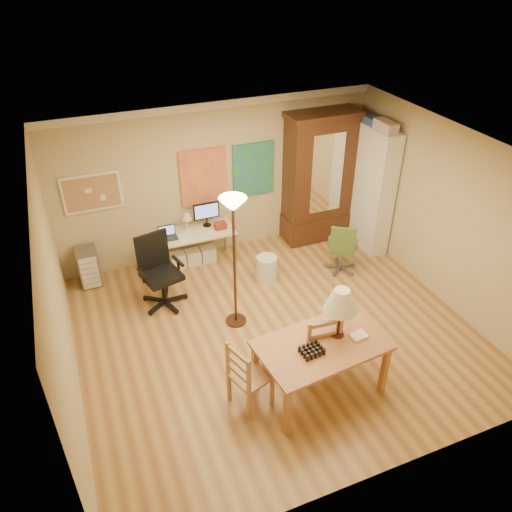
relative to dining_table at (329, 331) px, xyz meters
name	(u,v)px	position (x,y,z in m)	size (l,w,h in m)	color
floor	(275,331)	(-0.15, 1.17, -0.92)	(5.50, 5.50, 0.00)	#926034
crown_molding	(215,105)	(-0.15, 3.63, 1.72)	(5.50, 0.08, 0.12)	white
corkboard	(92,193)	(-2.20, 3.64, 0.58)	(0.90, 0.04, 0.62)	tan
art_panel_left	(204,178)	(-0.40, 3.64, 0.53)	(0.80, 0.04, 1.00)	gold
art_panel_right	(253,169)	(0.50, 3.64, 0.53)	(0.75, 0.04, 0.95)	#27669F
dining_table	(329,331)	(0.00, 0.00, 0.00)	(1.62, 1.07, 1.45)	#9C5B33
ladder_chair_back	(318,346)	(0.01, 0.23, -0.43)	(0.52, 0.50, 1.03)	#A2774A
ladder_chair_left	(248,377)	(-0.99, 0.09, -0.47)	(0.54, 0.56, 0.96)	#A2774A
torchiere_lamp	(233,226)	(-0.61, 1.60, 0.73)	(0.37, 0.37, 2.05)	#46251C
computer_desk	(194,244)	(-0.74, 3.32, -0.52)	(1.43, 0.63, 1.08)	beige
office_chair_black	(162,286)	(-1.50, 2.45, -0.61)	(0.71, 0.71, 1.16)	black
office_chair_green	(341,258)	(1.52, 2.19, -0.67)	(0.58, 0.59, 0.93)	slate
drawer_cart	(89,267)	(-2.49, 3.41, -0.59)	(0.32, 0.39, 0.65)	slate
armoire	(318,186)	(1.67, 3.41, 0.12)	(1.30, 0.62, 2.39)	#35190E
bookshelf	(373,190)	(2.40, 2.77, 0.19)	(0.33, 0.89, 2.22)	white
wastebin	(267,268)	(0.24, 2.42, -0.70)	(0.35, 0.35, 0.43)	silver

